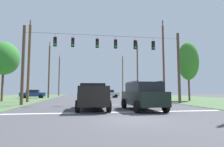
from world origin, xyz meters
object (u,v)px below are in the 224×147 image
Objects in this scene: utility_pole_near_left at (123,75)px; utility_pole_mid_right at (164,61)px; utility_pole_far_right at (137,69)px; utility_pole_distant_left at (59,76)px; tree_roadside_left at (4,58)px; suv_black at (143,95)px; distant_car_crossing_white at (148,94)px; overhead_signal_span at (106,60)px; distant_car_oncoming at (108,94)px; utility_pole_distant_right at (49,71)px; utility_pole_far_left at (29,62)px; pickup_truck at (93,96)px; distant_car_far_parked at (33,94)px; tree_roadside_far_right at (188,61)px.

utility_pole_mid_right is at bearing -90.10° from utility_pole_near_left.
utility_pole_distant_left is (-17.36, 14.85, -0.46)m from utility_pole_far_right.
utility_pole_distant_left is 1.43× the size of tree_roadside_left.
suv_black is 17.57m from distant_car_crossing_white.
utility_pole_distant_left is at bearing 104.69° from overhead_signal_span.
distant_car_oncoming is 0.41× the size of utility_pole_distant_right.
distant_car_crossing_white is at bearing 69.08° from suv_black.
distant_car_crossing_white is 28.47m from utility_pole_distant_left.
utility_pole_distant_left is at bearing 177.42° from utility_pole_near_left.
suv_black is at bearing -74.88° from utility_pole_distant_left.
distant_car_oncoming is at bearing -174.20° from utility_pole_far_right.
overhead_signal_span is 1.64× the size of utility_pole_far_left.
pickup_truck is 0.50× the size of utility_pole_distant_left.
utility_pole_distant_right is at bearing 155.71° from distant_car_crossing_white.
utility_pole_far_right is (0.56, 7.70, 4.93)m from distant_car_crossing_white.
distant_car_far_parked is 20.65m from utility_pole_far_right.
distant_car_far_parked is at bearing -142.98° from utility_pole_near_left.
suv_black is at bearing -110.92° from distant_car_crossing_white.
distant_car_oncoming is 0.38× the size of utility_pole_far_right.
utility_pole_far_right reaches higher than distant_car_oncoming.
overhead_signal_span reaches higher than tree_roadside_left.
pickup_truck is 3.71m from suv_black.
distant_car_oncoming is 0.39× the size of utility_pole_mid_right.
overhead_signal_span is 7.38m from suv_black.
overhead_signal_span is 3.77× the size of distant_car_oncoming.
distant_car_far_parked is at bearing 148.97° from utility_pole_mid_right.
distant_car_crossing_white is 8.41m from tree_roadside_far_right.
utility_pole_distant_right is (2.55, 0.91, 4.38)m from distant_car_far_parked.
utility_pole_far_right is 1.45× the size of tree_roadside_far_right.
pickup_truck is 1.12× the size of suv_black.
utility_pole_far_right is 22.85m from utility_pole_distant_left.
distant_car_oncoming is 17.48m from utility_pole_far_left.
utility_pole_mid_right is at bearing 166.14° from tree_roadside_far_right.
utility_pole_distant_right is at bearing -179.79° from utility_pole_far_right.
suv_black is 19.64m from tree_roadside_left.
utility_pole_far_left is at bearing 178.57° from tree_roadside_far_right.
distant_car_oncoming is at bearing 35.93° from tree_roadside_left.
utility_pole_far_right is (8.77, 17.90, 1.18)m from overhead_signal_span.
utility_pole_far_left reaches higher than pickup_truck.
utility_pole_near_left is (0.05, 27.01, 0.17)m from utility_pole_mid_right.
utility_pole_far_right is (20.03, 0.97, 4.93)m from distant_car_far_parked.
utility_pole_distant_left reaches higher than suv_black.
utility_pole_far_right reaches higher than tree_roadside_left.
utility_pole_near_left reaches higher than tree_roadside_far_right.
overhead_signal_span is 33.14m from utility_pole_near_left.
overhead_signal_span reaches higher than pickup_truck.
utility_pole_distant_right reaches higher than pickup_truck.
tree_roadside_left is (-1.17, -10.50, 4.72)m from distant_car_far_parked.
utility_pole_near_left is at bearing 88.74° from distant_car_crossing_white.
suv_black is 40.57m from utility_pole_distant_left.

